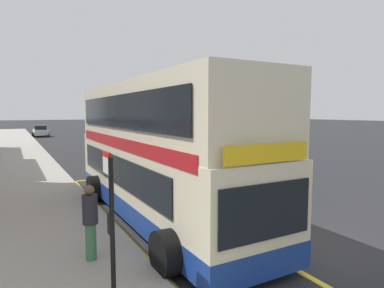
% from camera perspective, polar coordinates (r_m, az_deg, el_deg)
% --- Properties ---
extents(ground_plane, '(260.00, 260.00, 0.00)m').
position_cam_1_polar(ground_plane, '(38.58, -18.99, 0.03)').
color(ground_plane, '#28282B').
extents(pavement_near, '(6.00, 76.00, 0.14)m').
position_cam_1_polar(pavement_near, '(38.00, -29.43, -0.35)').
color(pavement_near, '#A39E93').
rests_on(pavement_near, ground).
extents(double_decker_bus, '(3.22, 10.75, 4.40)m').
position_cam_1_polar(double_decker_bus, '(10.89, -6.28, -1.96)').
color(double_decker_bus, beige).
rests_on(double_decker_bus, ground).
extents(bus_bay_markings, '(2.84, 14.30, 0.01)m').
position_cam_1_polar(bus_bay_markings, '(11.37, -6.93, -12.29)').
color(bus_bay_markings, yellow).
rests_on(bus_bay_markings, ground).
extents(bus_stop_sign, '(0.09, 0.51, 2.62)m').
position_cam_1_polar(bus_stop_sign, '(6.22, -13.94, -11.30)').
color(bus_stop_sign, black).
rests_on(bus_stop_sign, pavement_near).
extents(parked_car_maroon_ahead, '(2.09, 4.20, 1.62)m').
position_cam_1_polar(parked_car_maroon_ahead, '(21.76, -3.96, -1.57)').
color(parked_car_maroon_ahead, maroon).
rests_on(parked_car_maroon_ahead, ground).
extents(parked_car_silver_distant, '(2.09, 4.20, 1.62)m').
position_cam_1_polar(parked_car_silver_distant, '(52.07, -24.84, 2.05)').
color(parked_car_silver_distant, '#B2B5BA').
rests_on(parked_car_silver_distant, ground).
extents(parked_car_white_across, '(2.09, 4.20, 1.62)m').
position_cam_1_polar(parked_car_white_across, '(46.42, -14.43, 2.02)').
color(parked_car_white_across, silver).
rests_on(parked_car_white_across, ground).
extents(pedestrian_further_back, '(0.34, 0.34, 1.72)m').
position_cam_1_polar(pedestrian_further_back, '(7.91, -17.25, -12.38)').
color(pedestrian_further_back, '#3F724C').
rests_on(pedestrian_further_back, pavement_near).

